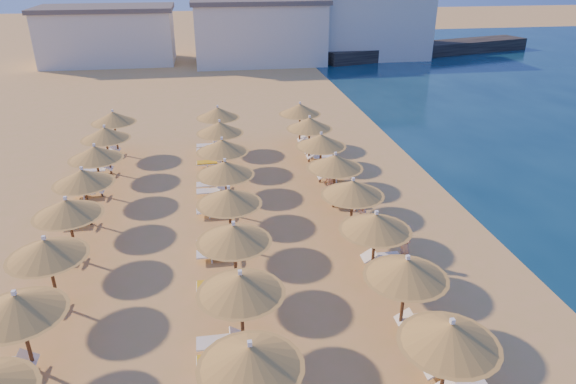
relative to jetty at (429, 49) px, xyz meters
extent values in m
plane|color=tan|center=(-26.17, -45.92, -0.75)|extent=(220.00, 220.00, 0.00)
cube|color=black|center=(0.00, 0.00, 0.00)|extent=(30.03, 11.51, 1.50)
cube|color=beige|center=(-39.96, 1.09, 2.25)|extent=(15.00, 8.00, 6.00)
cube|color=#59514C|center=(-39.96, 1.09, 5.50)|extent=(15.60, 8.48, 0.50)
cube|color=beige|center=(-22.27, -1.78, 2.65)|extent=(15.00, 8.00, 6.80)
cube|color=#59514C|center=(-22.27, -1.78, 6.30)|extent=(15.60, 8.48, 0.50)
cube|color=beige|center=(-8.83, -0.21, 3.05)|extent=(15.00, 8.00, 7.60)
cylinder|color=brown|center=(-22.83, -54.29, 0.47)|extent=(0.12, 0.12, 2.44)
cone|color=#A76D30|center=(-22.83, -54.29, 1.78)|extent=(2.64, 2.64, 0.69)
cone|color=#A76D30|center=(-22.83, -54.29, 1.50)|extent=(2.86, 2.86, 0.12)
cube|color=white|center=(-22.83, -54.29, 2.20)|extent=(0.12, 0.12, 0.14)
cylinder|color=brown|center=(-22.83, -51.05, 0.47)|extent=(0.12, 0.12, 2.44)
cone|color=#A76D30|center=(-22.83, -51.05, 1.78)|extent=(2.64, 2.64, 0.69)
cone|color=#A76D30|center=(-22.83, -51.05, 1.50)|extent=(2.86, 2.86, 0.12)
cube|color=white|center=(-22.83, -51.05, 2.20)|extent=(0.12, 0.12, 0.14)
cylinder|color=brown|center=(-22.83, -47.82, 0.47)|extent=(0.12, 0.12, 2.44)
cone|color=#A76D30|center=(-22.83, -47.82, 1.78)|extent=(2.64, 2.64, 0.69)
cone|color=#A76D30|center=(-22.83, -47.82, 1.50)|extent=(2.86, 2.86, 0.12)
cube|color=white|center=(-22.83, -47.82, 2.20)|extent=(0.12, 0.12, 0.14)
cylinder|color=brown|center=(-22.83, -44.58, 0.47)|extent=(0.12, 0.12, 2.44)
cone|color=#A76D30|center=(-22.83, -44.58, 1.78)|extent=(2.64, 2.64, 0.69)
cone|color=#A76D30|center=(-22.83, -44.58, 1.50)|extent=(2.86, 2.86, 0.12)
cube|color=white|center=(-22.83, -44.58, 2.20)|extent=(0.12, 0.12, 0.14)
cylinder|color=brown|center=(-22.83, -41.34, 0.47)|extent=(0.12, 0.12, 2.44)
cone|color=#A76D30|center=(-22.83, -41.34, 1.78)|extent=(2.64, 2.64, 0.69)
cone|color=#A76D30|center=(-22.83, -41.34, 1.50)|extent=(2.86, 2.86, 0.12)
cube|color=white|center=(-22.83, -41.34, 2.20)|extent=(0.12, 0.12, 0.14)
cylinder|color=brown|center=(-22.83, -38.10, 0.47)|extent=(0.12, 0.12, 2.44)
cone|color=#A76D30|center=(-22.83, -38.10, 1.78)|extent=(2.64, 2.64, 0.69)
cone|color=#A76D30|center=(-22.83, -38.10, 1.50)|extent=(2.86, 2.86, 0.12)
cube|color=white|center=(-22.83, -38.10, 2.20)|extent=(0.12, 0.12, 0.14)
cylinder|color=brown|center=(-22.83, -34.86, 0.47)|extent=(0.12, 0.12, 2.44)
cone|color=#A76D30|center=(-22.83, -34.86, 1.78)|extent=(2.64, 2.64, 0.69)
cone|color=#A76D30|center=(-22.83, -34.86, 1.50)|extent=(2.86, 2.86, 0.12)
cube|color=white|center=(-22.83, -34.86, 2.20)|extent=(0.12, 0.12, 0.14)
cylinder|color=brown|center=(-22.83, -31.62, 0.47)|extent=(0.12, 0.12, 2.44)
cone|color=#A76D30|center=(-22.83, -31.62, 1.78)|extent=(2.64, 2.64, 0.69)
cone|color=#A76D30|center=(-22.83, -31.62, 1.50)|extent=(2.86, 2.86, 0.12)
cube|color=white|center=(-22.83, -31.62, 2.20)|extent=(0.12, 0.12, 0.14)
cone|color=#A76D30|center=(-28.28, -54.29, 1.78)|extent=(2.64, 2.64, 0.69)
cone|color=#A76D30|center=(-28.28, -54.29, 1.50)|extent=(2.86, 2.86, 0.12)
cube|color=white|center=(-28.28, -54.29, 2.20)|extent=(0.12, 0.12, 0.14)
cylinder|color=brown|center=(-28.28, -51.05, 0.47)|extent=(0.12, 0.12, 2.44)
cone|color=#A76D30|center=(-28.28, -51.05, 1.78)|extent=(2.64, 2.64, 0.69)
cone|color=#A76D30|center=(-28.28, -51.05, 1.50)|extent=(2.86, 2.86, 0.12)
cube|color=white|center=(-28.28, -51.05, 2.20)|extent=(0.12, 0.12, 0.14)
cylinder|color=brown|center=(-28.28, -47.82, 0.47)|extent=(0.12, 0.12, 2.44)
cone|color=#A76D30|center=(-28.28, -47.82, 1.78)|extent=(2.64, 2.64, 0.69)
cone|color=#A76D30|center=(-28.28, -47.82, 1.50)|extent=(2.86, 2.86, 0.12)
cube|color=white|center=(-28.28, -47.82, 2.20)|extent=(0.12, 0.12, 0.14)
cylinder|color=brown|center=(-28.28, -44.58, 0.47)|extent=(0.12, 0.12, 2.44)
cone|color=#A76D30|center=(-28.28, -44.58, 1.78)|extent=(2.64, 2.64, 0.69)
cone|color=#A76D30|center=(-28.28, -44.58, 1.50)|extent=(2.86, 2.86, 0.12)
cube|color=white|center=(-28.28, -44.58, 2.20)|extent=(0.12, 0.12, 0.14)
cylinder|color=brown|center=(-28.28, -41.34, 0.47)|extent=(0.12, 0.12, 2.44)
cone|color=#A76D30|center=(-28.28, -41.34, 1.78)|extent=(2.64, 2.64, 0.69)
cone|color=#A76D30|center=(-28.28, -41.34, 1.50)|extent=(2.86, 2.86, 0.12)
cube|color=white|center=(-28.28, -41.34, 2.20)|extent=(0.12, 0.12, 0.14)
cylinder|color=brown|center=(-28.28, -38.10, 0.47)|extent=(0.12, 0.12, 2.44)
cone|color=#A76D30|center=(-28.28, -38.10, 1.78)|extent=(2.64, 2.64, 0.69)
cone|color=#A76D30|center=(-28.28, -38.10, 1.50)|extent=(2.86, 2.86, 0.12)
cube|color=white|center=(-28.28, -38.10, 2.20)|extent=(0.12, 0.12, 0.14)
cylinder|color=brown|center=(-28.28, -34.86, 0.47)|extent=(0.12, 0.12, 2.44)
cone|color=#A76D30|center=(-28.28, -34.86, 1.78)|extent=(2.64, 2.64, 0.69)
cone|color=#A76D30|center=(-28.28, -34.86, 1.50)|extent=(2.86, 2.86, 0.12)
cube|color=white|center=(-28.28, -34.86, 2.20)|extent=(0.12, 0.12, 0.14)
cylinder|color=brown|center=(-28.28, -31.62, 0.47)|extent=(0.12, 0.12, 2.44)
cone|color=#A76D30|center=(-28.28, -31.62, 1.78)|extent=(2.64, 2.64, 0.69)
cone|color=#A76D30|center=(-28.28, -31.62, 1.50)|extent=(2.86, 2.86, 0.12)
cube|color=white|center=(-28.28, -31.62, 2.20)|extent=(0.12, 0.12, 0.14)
cylinder|color=brown|center=(-34.87, -51.05, 0.47)|extent=(0.12, 0.12, 2.44)
cone|color=#A76D30|center=(-34.87, -51.05, 1.78)|extent=(2.64, 2.64, 0.69)
cone|color=#A76D30|center=(-34.87, -51.05, 1.50)|extent=(2.86, 2.86, 0.12)
cube|color=white|center=(-34.87, -51.05, 2.20)|extent=(0.12, 0.12, 0.14)
cylinder|color=brown|center=(-34.87, -47.82, 0.47)|extent=(0.12, 0.12, 2.44)
cone|color=#A76D30|center=(-34.87, -47.82, 1.78)|extent=(2.64, 2.64, 0.69)
cone|color=#A76D30|center=(-34.87, -47.82, 1.50)|extent=(2.86, 2.86, 0.12)
cube|color=white|center=(-34.87, -47.82, 2.20)|extent=(0.12, 0.12, 0.14)
cylinder|color=brown|center=(-34.87, -44.58, 0.47)|extent=(0.12, 0.12, 2.44)
cone|color=#A76D30|center=(-34.87, -44.58, 1.78)|extent=(2.64, 2.64, 0.69)
cone|color=#A76D30|center=(-34.87, -44.58, 1.50)|extent=(2.86, 2.86, 0.12)
cube|color=white|center=(-34.87, -44.58, 2.20)|extent=(0.12, 0.12, 0.14)
cylinder|color=brown|center=(-34.87, -41.34, 0.47)|extent=(0.12, 0.12, 2.44)
cone|color=#A76D30|center=(-34.87, -41.34, 1.78)|extent=(2.64, 2.64, 0.69)
cone|color=#A76D30|center=(-34.87, -41.34, 1.50)|extent=(2.86, 2.86, 0.12)
cube|color=white|center=(-34.87, -41.34, 2.20)|extent=(0.12, 0.12, 0.14)
cylinder|color=brown|center=(-34.87, -38.10, 0.47)|extent=(0.12, 0.12, 2.44)
cone|color=#A76D30|center=(-34.87, -38.10, 1.78)|extent=(2.64, 2.64, 0.69)
cone|color=#A76D30|center=(-34.87, -38.10, 1.50)|extent=(2.86, 2.86, 0.12)
cube|color=white|center=(-34.87, -38.10, 2.20)|extent=(0.12, 0.12, 0.14)
cylinder|color=brown|center=(-34.87, -34.86, 0.47)|extent=(0.12, 0.12, 2.44)
cone|color=#A76D30|center=(-34.87, -34.86, 1.78)|extent=(2.64, 2.64, 0.69)
cone|color=#A76D30|center=(-34.87, -34.86, 1.50)|extent=(2.86, 2.86, 0.12)
cube|color=white|center=(-34.87, -34.86, 2.20)|extent=(0.12, 0.12, 0.14)
cylinder|color=brown|center=(-34.87, -31.62, 0.47)|extent=(0.12, 0.12, 2.44)
cone|color=#A76D30|center=(-34.87, -31.62, 1.78)|extent=(2.64, 2.64, 0.69)
cone|color=#A76D30|center=(-34.87, -31.62, 1.50)|extent=(2.86, 2.86, 0.12)
cube|color=white|center=(-34.87, -31.62, 2.20)|extent=(0.12, 0.12, 0.14)
cube|color=white|center=(-21.93, -53.39, -0.43)|extent=(1.27, 0.66, 0.06)
cube|color=white|center=(-21.93, -53.39, -0.59)|extent=(0.06, 0.59, 0.32)
cube|color=white|center=(-22.68, -53.39, -0.29)|extent=(0.58, 0.66, 0.40)
cube|color=white|center=(-21.93, -51.05, -0.43)|extent=(1.27, 0.66, 0.06)
cube|color=white|center=(-21.93, -51.05, -0.59)|extent=(0.06, 0.59, 0.32)
cube|color=white|center=(-22.68, -51.05, -0.29)|extent=(0.58, 0.66, 0.40)
cube|color=white|center=(-29.18, -51.05, -0.43)|extent=(1.27, 0.66, 0.06)
cube|color=white|center=(-29.18, -51.05, -0.59)|extent=(0.06, 0.59, 0.32)
cube|color=white|center=(-28.43, -51.05, -0.29)|extent=(0.58, 0.66, 0.40)
cube|color=white|center=(-29.18, -51.95, -0.43)|extent=(1.27, 0.66, 0.06)
cube|color=white|center=(-29.18, -51.95, -0.59)|extent=(0.06, 0.59, 0.32)
cube|color=white|center=(-28.43, -51.95, -0.29)|extent=(0.58, 0.66, 0.40)
cube|color=gold|center=(-29.18, -51.95, -0.38)|extent=(1.22, 0.61, 0.05)
cube|color=white|center=(-21.93, -47.82, -0.43)|extent=(1.27, 0.66, 0.06)
cube|color=white|center=(-21.93, -47.82, -0.59)|extent=(0.06, 0.59, 0.32)
cube|color=white|center=(-22.68, -47.82, -0.29)|extent=(0.58, 0.66, 0.40)
cube|color=gold|center=(-21.93, -47.82, -0.38)|extent=(1.22, 0.61, 0.05)
cube|color=white|center=(-21.93, -46.92, -0.43)|extent=(1.27, 0.66, 0.06)
cube|color=white|center=(-21.93, -46.92, -0.59)|extent=(0.06, 0.59, 0.32)
cube|color=white|center=(-22.68, -46.92, -0.29)|extent=(0.58, 0.66, 0.40)
cube|color=white|center=(-29.18, -47.82, -0.43)|extent=(1.27, 0.66, 0.06)
cube|color=white|center=(-29.18, -47.82, -0.59)|extent=(0.06, 0.59, 0.32)
cube|color=white|center=(-28.43, -47.82, -0.29)|extent=(0.58, 0.66, 0.40)
cube|color=gold|center=(-29.18, -47.82, -0.38)|extent=(1.22, 0.61, 0.05)
cube|color=white|center=(-21.93, -44.58, -0.43)|extent=(1.27, 0.66, 0.06)
cube|color=white|center=(-21.93, -44.58, -0.59)|extent=(0.06, 0.59, 0.32)
cube|color=white|center=(-22.68, -44.58, -0.29)|extent=(0.58, 0.66, 0.40)
cube|color=white|center=(-29.18, -44.58, -0.43)|extent=(1.27, 0.66, 0.06)
cube|color=white|center=(-29.18, -44.58, -0.59)|extent=(0.06, 0.59, 0.32)
cube|color=white|center=(-28.43, -44.58, -0.29)|extent=(0.58, 0.66, 0.40)
cube|color=white|center=(-29.18, -45.48, -0.43)|extent=(1.27, 0.66, 0.06)
cube|color=white|center=(-29.18, -45.48, -0.59)|extent=(0.06, 0.59, 0.32)
cube|color=white|center=(-28.43, -45.48, -0.29)|extent=(0.58, 0.66, 0.40)
cube|color=white|center=(-21.93, -41.34, -0.43)|extent=(1.27, 0.66, 0.06)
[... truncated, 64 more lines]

